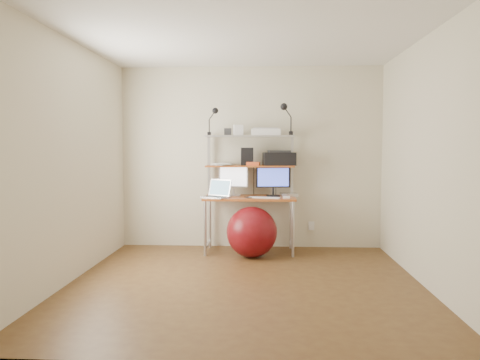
% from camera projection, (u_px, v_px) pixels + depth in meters
% --- Properties ---
extents(room, '(3.60, 3.60, 3.60)m').
position_uv_depth(room, '(245.00, 161.00, 4.70)').
color(room, brown).
rests_on(room, ground).
extents(computer_desk, '(1.20, 0.60, 1.57)m').
position_uv_depth(computer_desk, '(250.00, 180.00, 6.22)').
color(computer_desk, '#AB6121').
rests_on(computer_desk, ground).
extents(desktop, '(1.20, 0.60, 0.00)m').
position_uv_depth(desktop, '(250.00, 197.00, 6.17)').
color(desktop, '#AB6121').
rests_on(desktop, computer_desk).
extents(mid_shelf, '(1.18, 0.34, 0.00)m').
position_uv_depth(mid_shelf, '(250.00, 165.00, 6.27)').
color(mid_shelf, '#AB6121').
rests_on(mid_shelf, computer_desk).
extents(top_shelf, '(1.18, 0.34, 0.00)m').
position_uv_depth(top_shelf, '(250.00, 135.00, 6.25)').
color(top_shelf, '#BAB9BF').
rests_on(top_shelf, computer_desk).
extents(floor, '(3.60, 3.60, 0.00)m').
position_uv_depth(floor, '(245.00, 283.00, 4.79)').
color(floor, brown).
rests_on(floor, ground).
extents(wall_outlet, '(0.08, 0.01, 0.12)m').
position_uv_depth(wall_outlet, '(311.00, 226.00, 6.50)').
color(wall_outlet, white).
rests_on(wall_outlet, room).
extents(monitor_silver, '(0.40, 0.15, 0.44)m').
position_uv_depth(monitor_silver, '(233.00, 178.00, 6.28)').
color(monitor_silver, silver).
rests_on(monitor_silver, desktop).
extents(monitor_black, '(0.46, 0.15, 0.46)m').
position_uv_depth(monitor_black, '(273.00, 179.00, 6.22)').
color(monitor_black, black).
rests_on(monitor_black, desktop).
extents(laptop, '(0.42, 0.40, 0.29)m').
position_uv_depth(laptop, '(218.00, 194.00, 6.09)').
color(laptop, silver).
rests_on(laptop, desktop).
extents(keyboard, '(0.42, 0.20, 0.01)m').
position_uv_depth(keyboard, '(264.00, 198.00, 6.02)').
color(keyboard, white).
rests_on(keyboard, desktop).
extents(mouse, '(0.09, 0.06, 0.02)m').
position_uv_depth(mouse, '(286.00, 197.00, 5.99)').
color(mouse, white).
rests_on(mouse, desktop).
extents(mac_mini, '(0.24, 0.24, 0.04)m').
position_uv_depth(mac_mini, '(289.00, 195.00, 6.23)').
color(mac_mini, silver).
rests_on(mac_mini, desktop).
extents(phone, '(0.10, 0.14, 0.01)m').
position_uv_depth(phone, '(248.00, 197.00, 6.05)').
color(phone, black).
rests_on(phone, desktop).
extents(printer, '(0.45, 0.33, 0.20)m').
position_uv_depth(printer, '(279.00, 158.00, 6.26)').
color(printer, black).
rests_on(printer, mid_shelf).
extents(nas_cube, '(0.17, 0.17, 0.24)m').
position_uv_depth(nas_cube, '(247.00, 156.00, 6.26)').
color(nas_cube, black).
rests_on(nas_cube, mid_shelf).
extents(red_box, '(0.18, 0.13, 0.05)m').
position_uv_depth(red_box, '(253.00, 164.00, 6.19)').
color(red_box, '#CC4D20').
rests_on(red_box, mid_shelf).
extents(scanner, '(0.39, 0.27, 0.10)m').
position_uv_depth(scanner, '(265.00, 132.00, 6.23)').
color(scanner, white).
rests_on(scanner, top_shelf).
extents(box_white, '(0.14, 0.12, 0.14)m').
position_uv_depth(box_white, '(238.00, 130.00, 6.23)').
color(box_white, white).
rests_on(box_white, top_shelf).
extents(box_grey, '(0.10, 0.10, 0.10)m').
position_uv_depth(box_grey, '(228.00, 132.00, 6.32)').
color(box_grey, '#292A2C').
rests_on(box_grey, top_shelf).
extents(clip_lamp_left, '(0.14, 0.08, 0.36)m').
position_uv_depth(clip_lamp_left, '(214.00, 115.00, 6.18)').
color(clip_lamp_left, black).
rests_on(clip_lamp_left, top_shelf).
extents(clip_lamp_right, '(0.17, 0.09, 0.42)m').
position_uv_depth(clip_lamp_right, '(285.00, 112.00, 6.11)').
color(clip_lamp_right, black).
rests_on(clip_lamp_right, top_shelf).
extents(exercise_ball, '(0.64, 0.64, 0.64)m').
position_uv_depth(exercise_ball, '(252.00, 232.00, 5.91)').
color(exercise_ball, maroon).
rests_on(exercise_ball, floor).
extents(paper_stack, '(0.36, 0.43, 0.03)m').
position_uv_depth(paper_stack, '(222.00, 164.00, 6.30)').
color(paper_stack, white).
rests_on(paper_stack, mid_shelf).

